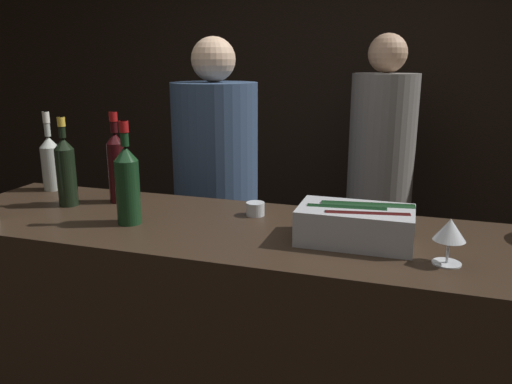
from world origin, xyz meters
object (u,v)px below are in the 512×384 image
at_px(white_wine_bottle, 51,161).
at_px(person_in_hoodie, 380,172).
at_px(champagne_bottle, 66,170).
at_px(candle_votive, 255,209).
at_px(red_wine_bottle_burgundy, 127,183).
at_px(ice_bin_with_bottles, 357,222).
at_px(person_blond_tee, 216,193).
at_px(red_wine_bottle_tall, 117,165).
at_px(wine_glass, 450,231).

height_order(white_wine_bottle, person_in_hoodie, person_in_hoodie).
bearing_deg(champagne_bottle, candle_votive, 7.30).
height_order(candle_votive, person_in_hoodie, person_in_hoodie).
xyz_separation_m(candle_votive, champagne_bottle, (-0.74, -0.09, 0.12)).
xyz_separation_m(candle_votive, red_wine_bottle_burgundy, (-0.39, -0.22, 0.12)).
bearing_deg(ice_bin_with_bottles, person_blond_tee, 136.14).
height_order(person_in_hoodie, person_blond_tee, person_in_hoodie).
distance_m(candle_votive, red_wine_bottle_burgundy, 0.46).
distance_m(candle_votive, person_in_hoodie, 1.25).
xyz_separation_m(red_wine_bottle_tall, person_blond_tee, (0.19, 0.56, -0.24)).
xyz_separation_m(white_wine_bottle, red_wine_bottle_burgundy, (0.57, -0.31, 0.02)).
height_order(white_wine_bottle, red_wine_bottle_burgundy, red_wine_bottle_burgundy).
bearing_deg(white_wine_bottle, person_blond_tee, 39.76).
xyz_separation_m(ice_bin_with_bottles, red_wine_bottle_burgundy, (-0.78, -0.05, 0.08)).
xyz_separation_m(champagne_bottle, person_in_hoodie, (1.11, 1.28, -0.20)).
distance_m(wine_glass, red_wine_bottle_tall, 1.26).
height_order(champagne_bottle, red_wine_bottle_tall, red_wine_bottle_tall).
bearing_deg(person_in_hoodie, red_wine_bottle_tall, 95.93).
bearing_deg(red_wine_bottle_tall, ice_bin_with_bottles, -10.50).
bearing_deg(candle_votive, red_wine_bottle_tall, 179.24).
distance_m(ice_bin_with_bottles, red_wine_bottle_tall, 0.98).
bearing_deg(white_wine_bottle, red_wine_bottle_tall, -12.34).
height_order(ice_bin_with_bottles, red_wine_bottle_burgundy, red_wine_bottle_burgundy).
bearing_deg(person_in_hoodie, ice_bin_with_bottles, 135.36).
relative_size(candle_votive, person_blond_tee, 0.04).
relative_size(ice_bin_with_bottles, wine_glass, 2.67).
bearing_deg(wine_glass, red_wine_bottle_burgundy, 177.18).
distance_m(ice_bin_with_bottles, red_wine_bottle_burgundy, 0.78).
height_order(wine_glass, red_wine_bottle_burgundy, red_wine_bottle_burgundy).
bearing_deg(wine_glass, red_wine_bottle_tall, 167.18).
bearing_deg(candle_votive, white_wine_bottle, 174.55).
relative_size(red_wine_bottle_tall, red_wine_bottle_burgundy, 1.01).
height_order(red_wine_bottle_burgundy, person_in_hoodie, person_in_hoodie).
distance_m(wine_glass, champagne_bottle, 1.40).
xyz_separation_m(wine_glass, person_blond_tee, (-1.04, 0.84, -0.19)).
xyz_separation_m(wine_glass, champagne_bottle, (-1.39, 0.18, 0.05)).
bearing_deg(ice_bin_with_bottles, wine_glass, -20.93).
bearing_deg(person_in_hoodie, person_blond_tee, 83.88).
bearing_deg(person_in_hoodie, white_wine_bottle, 84.11).
height_order(champagne_bottle, person_blond_tee, person_blond_tee).
relative_size(ice_bin_with_bottles, person_in_hoodie, 0.21).
distance_m(red_wine_bottle_burgundy, person_in_hoodie, 1.61).
height_order(red_wine_bottle_tall, red_wine_bottle_burgundy, red_wine_bottle_tall).
height_order(white_wine_bottle, person_blond_tee, person_blond_tee).
bearing_deg(candle_votive, person_in_hoodie, 72.78).
bearing_deg(champagne_bottle, red_wine_bottle_burgundy, -19.83).
height_order(ice_bin_with_bottles, person_blond_tee, person_blond_tee).
xyz_separation_m(candle_votive, person_blond_tee, (-0.39, 0.57, -0.11)).
xyz_separation_m(ice_bin_with_bottles, person_blond_tee, (-0.77, 0.74, -0.15)).
xyz_separation_m(white_wine_bottle, person_blond_tee, (0.58, 0.48, -0.22)).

